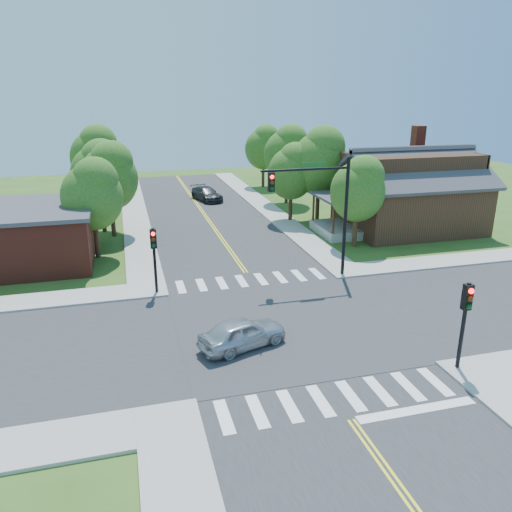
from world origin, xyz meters
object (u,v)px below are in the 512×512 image
object	(u,v)px
car_silver	(243,334)
signal_pole_nw	(154,249)
signal_pole_se	(466,310)
car_dgrey	(207,194)
signal_mast_ne	(320,199)
house_ne	(409,188)

from	to	relation	value
car_silver	signal_pole_nw	bearing A→B (deg)	6.09
signal_pole_se	car_dgrey	bearing A→B (deg)	97.16
car_silver	car_dgrey	distance (m)	30.76
signal_pole_se	signal_pole_nw	distance (m)	15.84
signal_mast_ne	house_ne	xyz separation A→B (m)	(11.19, 8.65, -1.52)
signal_mast_ne	signal_pole_nw	xyz separation A→B (m)	(-9.51, -0.01, -2.19)
house_ne	car_silver	distance (m)	23.70
signal_pole_se	car_dgrey	xyz separation A→B (m)	(-4.35, 34.65, -1.99)
signal_pole_nw	house_ne	xyz separation A→B (m)	(20.71, 8.66, 0.67)
signal_mast_ne	signal_pole_se	world-z (taller)	signal_mast_ne
house_ne	car_dgrey	xyz separation A→B (m)	(-13.86, 14.79, -2.65)
signal_pole_nw	car_silver	world-z (taller)	signal_pole_nw
signal_pole_nw	car_dgrey	size ratio (longest dim) A/B	0.76
signal_mast_ne	car_dgrey	size ratio (longest dim) A/B	1.45
car_dgrey	signal_pole_nw	bearing A→B (deg)	-122.23
signal_mast_ne	signal_pole_nw	bearing A→B (deg)	-179.93
car_silver	signal_mast_ne	bearing A→B (deg)	-59.79
signal_pole_se	car_dgrey	size ratio (longest dim) A/B	0.76
signal_pole_nw	car_dgrey	xyz separation A→B (m)	(6.85, 23.45, -1.99)
car_silver	car_dgrey	size ratio (longest dim) A/B	0.86
signal_mast_ne	signal_pole_se	xyz separation A→B (m)	(1.69, -11.21, -2.19)
signal_mast_ne	car_dgrey	distance (m)	23.96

